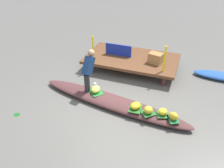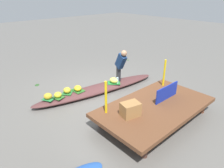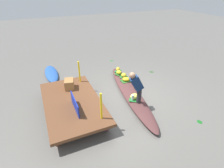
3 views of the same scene
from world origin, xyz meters
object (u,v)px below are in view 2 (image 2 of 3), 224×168
at_px(banana_bunch_1, 48,96).
at_px(water_bottle, 117,80).
at_px(vendor_person, 121,64).
at_px(market_banner, 167,92).
at_px(banana_bunch_2, 114,80).
at_px(vendor_boat, 99,89).
at_px(banana_bunch_3, 67,90).
at_px(banana_bunch_0, 78,88).
at_px(banana_bunch_4, 58,95).
at_px(produce_crate, 130,109).

xyz_separation_m(banana_bunch_1, water_bottle, (-2.34, 0.55, 0.01)).
height_order(vendor_person, market_banner, vendor_person).
bearing_deg(banana_bunch_2, vendor_person, 158.72).
xyz_separation_m(vendor_boat, banana_bunch_3, (1.08, -0.26, 0.21)).
bearing_deg(market_banner, banana_bunch_0, -61.95).
distance_m(banana_bunch_0, vendor_person, 1.69).
distance_m(banana_bunch_0, banana_bunch_1, 0.99).
bearing_deg(banana_bunch_3, market_banner, 123.33).
xyz_separation_m(banana_bunch_0, banana_bunch_1, (0.99, -0.10, 0.02)).
bearing_deg(vendor_person, water_bottle, 8.34).
bearing_deg(banana_bunch_0, market_banner, 118.15).
xyz_separation_m(vendor_boat, water_bottle, (-0.62, 0.27, 0.22)).
relative_size(banana_bunch_0, water_bottle, 1.35).
bearing_deg(banana_bunch_1, vendor_boat, 170.52).
distance_m(water_bottle, market_banner, 2.04).
relative_size(banana_bunch_2, banana_bunch_4, 1.38).
relative_size(banana_bunch_1, market_banner, 0.25).
relative_size(banana_bunch_0, banana_bunch_2, 0.95).
height_order(banana_bunch_1, vendor_person, vendor_person).
bearing_deg(banana_bunch_0, banana_bunch_4, -0.58).
bearing_deg(market_banner, banana_bunch_2, -89.22).
distance_m(water_bottle, produce_crate, 2.37).
bearing_deg(produce_crate, banana_bunch_1, -68.74).
bearing_deg(banana_bunch_3, banana_bunch_4, 10.72).
bearing_deg(banana_bunch_0, vendor_boat, 165.78).
bearing_deg(vendor_boat, banana_bunch_4, 1.24).
bearing_deg(banana_bunch_4, banana_bunch_2, 170.26).
bearing_deg(banana_bunch_2, vendor_boat, -15.17).
relative_size(vendor_boat, water_bottle, 20.67).
bearing_deg(banana_bunch_3, water_bottle, 162.82).
bearing_deg(produce_crate, water_bottle, -125.89).
bearing_deg(banana_bunch_4, water_bottle, 167.47).
distance_m(banana_bunch_0, banana_bunch_2, 1.33).
distance_m(vendor_boat, water_bottle, 0.71).
xyz_separation_m(banana_bunch_1, banana_bunch_2, (-2.28, 0.44, -0.01)).
height_order(vendor_boat, produce_crate, produce_crate).
height_order(banana_bunch_2, banana_bunch_4, banana_bunch_2).
relative_size(banana_bunch_0, banana_bunch_1, 1.24).
bearing_deg(vendor_boat, produce_crate, 79.49).
relative_size(banana_bunch_1, water_bottle, 1.08).
distance_m(banana_bunch_3, market_banner, 3.06).
height_order(banana_bunch_3, water_bottle, water_bottle).
height_order(vendor_boat, banana_bunch_4, banana_bunch_4).
height_order(vendor_boat, banana_bunch_1, banana_bunch_1).
bearing_deg(vendor_person, vendor_boat, -17.01).
bearing_deg(banana_bunch_1, water_bottle, 166.70).
distance_m(banana_bunch_2, market_banner, 2.15).
xyz_separation_m(vendor_boat, produce_crate, (0.76, 2.17, 0.49)).
bearing_deg(banana_bunch_3, vendor_person, 165.00).
relative_size(banana_bunch_4, water_bottle, 1.03).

